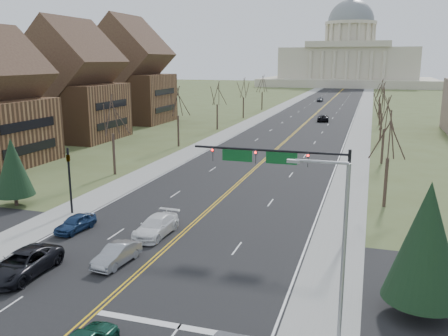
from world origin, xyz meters
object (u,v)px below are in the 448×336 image
Objects in this scene: signal_mast at (281,164)px; car_sb_outer_lead at (23,264)px; car_sb_inner_second at (156,226)px; signal_left at (69,173)px; car_sb_outer_second at (75,223)px; car_far_nb at (323,118)px; car_sb_inner_lead at (117,255)px; street_light at (339,242)px; car_far_sb at (320,99)px.

signal_mast is 2.12× the size of car_sb_outer_lead.
signal_mast is 10.90m from car_sb_inner_second.
signal_mast is 2.02× the size of signal_left.
car_sb_outer_second is 78.85m from car_far_nb.
car_far_nb is (5.39, 82.64, 0.06)m from car_sb_inner_lead.
signal_left is 1.46× the size of car_sb_inner_lead.
car_far_nb is at bearing 88.48° from car_sb_inner_second.
street_light reaches higher than car_far_nb.
car_far_nb reaches higher than car_sb_outer_second.
car_sb_outer_second is (-6.64, -1.05, -0.10)m from car_sb_inner_second.
signal_mast is 19.25m from car_sb_outer_lead.
car_far_sb is (3.96, 138.37, -0.03)m from car_sb_outer_lead.
car_far_nb is (-4.08, 74.09, -5.01)m from signal_mast.
car_sb_outer_lead is 1.47× the size of car_sb_outer_second.
car_sb_outer_lead is 8.16m from car_sb_outer_second.
car_sb_outer_second is at bearing 155.56° from street_light.
car_sb_inner_lead is at bearing -88.97° from car_far_sb.
signal_left reaches higher than car_far_nb.
car_sb_inner_lead is 82.82m from car_far_nb.
street_light is at bearing -33.93° from car_sb_inner_second.
car_sb_outer_lead reaches higher than car_far_nb.
car_sb_outer_second is at bearing 149.96° from car_sb_inner_lead.
signal_mast reaches higher than signal_left.
car_far_sb is at bearing 94.68° from signal_mast.
car_sb_outer_second is at bearing -51.88° from signal_left.
car_sb_inner_lead is (9.47, -8.55, -3.02)m from signal_left.
car_sb_outer_second is (-1.59, 8.01, -0.13)m from car_sb_outer_lead.
car_sb_outer_lead is (-19.62, 1.63, -4.42)m from street_light.
signal_left is at bearing 166.13° from car_sb_inner_second.
car_sb_inner_lead is 0.72× the size of car_sb_outer_lead.
signal_mast reaches higher than car_sb_outer_lead.
car_sb_outer_lead is at bearing 78.67° from car_far_nb.
signal_mast is 2.94× the size of car_sb_inner_lead.
car_far_sb is at bearing 87.76° from car_sb_outer_lead.
car_sb_outer_lead is (4.62, -11.87, -2.91)m from signal_left.
car_far_sb is (8.58, 126.50, -2.93)m from signal_left.
street_light reaches higher than signal_mast.
signal_left is 126.82m from car_far_sb.
signal_mast reaches higher than car_sb_outer_second.
signal_mast is 17.15m from car_sb_outer_second.
car_sb_inner_lead is 0.79× the size of car_sb_inner_second.
car_sb_inner_lead is (-9.47, -8.55, -5.07)m from signal_mast.
car_sb_inner_lead is at bearing 81.74° from car_far_nb.
signal_mast is at bearing 88.63° from car_far_nb.
car_sb_inner_second is 77.08m from car_far_nb.
street_light is 18.61m from car_sb_inner_second.
signal_mast is 3.12× the size of car_sb_outer_second.
car_sb_outer_lead reaches higher than car_sb_inner_second.
street_light is 2.20× the size of car_sb_inner_lead.
car_sb_inner_lead reaches higher than car_sb_outer_second.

